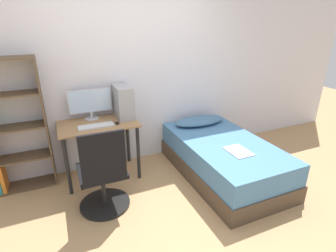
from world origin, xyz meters
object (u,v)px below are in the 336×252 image
at_px(bookshelf, 3,132).
at_px(bed, 223,158).
at_px(office_chair, 103,180).
at_px(keyboard, 96,126).
at_px(monitor, 90,103).
at_px(pc_tower, 123,102).

xyz_separation_m(bookshelf, bed, (2.57, -0.77, -0.52)).
distance_m(office_chair, bed, 1.61).
xyz_separation_m(bed, keyboard, (-1.55, 0.50, 0.53)).
bearing_deg(bookshelf, monitor, 2.34).
distance_m(bed, keyboard, 1.71).
relative_size(bed, pc_tower, 4.35).
height_order(office_chair, monitor, monitor).
height_order(monitor, keyboard, monitor).
bearing_deg(keyboard, bed, -17.83).
bearing_deg(office_chair, keyboard, 84.40).
bearing_deg(keyboard, bookshelf, 164.92).
bearing_deg(bed, keyboard, 162.17).
relative_size(bookshelf, bed, 0.88).
bearing_deg(bookshelf, pc_tower, -2.64).
height_order(bookshelf, office_chair, bookshelf).
bearing_deg(office_chair, bookshelf, 138.54).
relative_size(office_chair, bed, 0.54).
height_order(bookshelf, pc_tower, bookshelf).
distance_m(keyboard, pc_tower, 0.50).
bearing_deg(pc_tower, bookshelf, 177.36).
xyz_separation_m(bed, pc_tower, (-1.14, 0.71, 0.73)).
bearing_deg(office_chair, monitor, 86.34).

